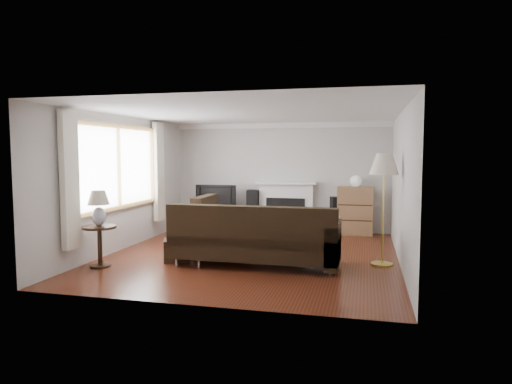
% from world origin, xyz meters
% --- Properties ---
extents(room, '(5.10, 5.60, 2.54)m').
position_xyz_m(room, '(0.00, 0.00, 1.25)').
color(room, '#512012').
rests_on(room, ground).
extents(window, '(0.12, 2.74, 1.54)m').
position_xyz_m(window, '(-2.45, -0.20, 1.55)').
color(window, olive).
rests_on(window, room).
extents(curtain_near, '(0.10, 0.35, 2.10)m').
position_xyz_m(curtain_near, '(-2.40, -1.72, 1.40)').
color(curtain_near, silver).
rests_on(curtain_near, room).
extents(curtain_far, '(0.10, 0.35, 2.10)m').
position_xyz_m(curtain_far, '(-2.40, 1.32, 1.40)').
color(curtain_far, silver).
rests_on(curtain_far, room).
extents(fireplace, '(1.40, 0.26, 1.15)m').
position_xyz_m(fireplace, '(0.15, 2.64, 0.57)').
color(fireplace, white).
rests_on(fireplace, room).
extents(tv_stand, '(1.01, 0.45, 0.51)m').
position_xyz_m(tv_stand, '(-1.47, 2.49, 0.25)').
color(tv_stand, black).
rests_on(tv_stand, ground).
extents(television, '(0.97, 0.13, 0.56)m').
position_xyz_m(television, '(-1.47, 2.49, 0.78)').
color(television, black).
rests_on(television, tv_stand).
extents(speaker_left, '(0.29, 0.34, 0.95)m').
position_xyz_m(speaker_left, '(-0.62, 2.55, 0.47)').
color(speaker_left, black).
rests_on(speaker_left, ground).
extents(speaker_right, '(0.31, 0.33, 0.83)m').
position_xyz_m(speaker_right, '(1.30, 2.55, 0.41)').
color(speaker_right, black).
rests_on(speaker_right, ground).
extents(bookshelf, '(0.77, 0.37, 1.06)m').
position_xyz_m(bookshelf, '(1.72, 2.53, 0.53)').
color(bookshelf, '#8F6542').
rests_on(bookshelf, ground).
extents(globe_lamp, '(0.25, 0.25, 0.25)m').
position_xyz_m(globe_lamp, '(1.72, 2.53, 1.19)').
color(globe_lamp, white).
rests_on(globe_lamp, bookshelf).
extents(sectional_sofa, '(2.89, 2.11, 0.93)m').
position_xyz_m(sectional_sofa, '(0.23, -0.64, 0.47)').
color(sectional_sofa, black).
rests_on(sectional_sofa, ground).
extents(coffee_table, '(1.16, 0.81, 0.41)m').
position_xyz_m(coffee_table, '(0.21, 0.90, 0.21)').
color(coffee_table, '#A4804E').
rests_on(coffee_table, ground).
extents(footstool, '(0.57, 0.57, 0.36)m').
position_xyz_m(footstool, '(-1.13, -0.69, 0.18)').
color(footstool, black).
rests_on(footstool, ground).
extents(floor_lamp, '(0.51, 0.51, 1.80)m').
position_xyz_m(floor_lamp, '(2.21, -0.21, 0.90)').
color(floor_lamp, gold).
rests_on(floor_lamp, ground).
extents(side_table, '(0.53, 0.53, 0.66)m').
position_xyz_m(side_table, '(-2.15, -1.37, 0.33)').
color(side_table, black).
rests_on(side_table, ground).
extents(table_lamp, '(0.34, 0.34, 0.55)m').
position_xyz_m(table_lamp, '(-2.15, -1.37, 0.94)').
color(table_lamp, silver).
rests_on(table_lamp, side_table).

